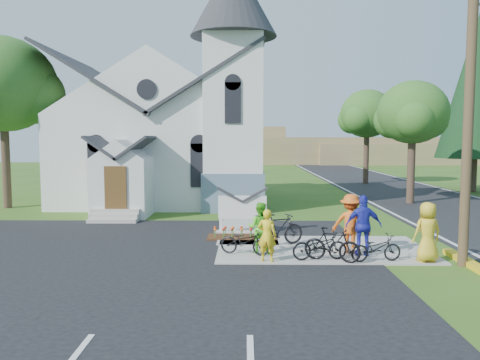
{
  "coord_description": "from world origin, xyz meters",
  "views": [
    {
      "loc": [
        -1.1,
        -15.04,
        3.72
      ],
      "look_at": [
        -1.31,
        5.0,
        1.97
      ],
      "focal_mm": 35.0,
      "sensor_mm": 36.0,
      "label": 1
    }
  ],
  "objects_px": {
    "cyclist_2": "(363,226)",
    "bike_2": "(320,246)",
    "bike_0": "(245,241)",
    "utility_pole": "(472,80)",
    "bike_3": "(332,244)",
    "cyclist_4": "(427,232)",
    "cyclist_0": "(267,235)",
    "bike_1": "(279,229)",
    "cyclist_3": "(351,223)",
    "church_sign": "(242,208)",
    "cyclist_1": "(260,228)",
    "bike_4": "(376,248)"
  },
  "relations": [
    {
      "from": "bike_0",
      "to": "cyclist_2",
      "type": "distance_m",
      "value": 3.77
    },
    {
      "from": "cyclist_2",
      "to": "bike_2",
      "type": "height_order",
      "value": "cyclist_2"
    },
    {
      "from": "bike_0",
      "to": "cyclist_2",
      "type": "xyz_separation_m",
      "value": [
        3.73,
        -0.08,
        0.53
      ]
    },
    {
      "from": "cyclist_2",
      "to": "bike_4",
      "type": "height_order",
      "value": "cyclist_2"
    },
    {
      "from": "cyclist_0",
      "to": "cyclist_1",
      "type": "relative_size",
      "value": 0.96
    },
    {
      "from": "bike_1",
      "to": "cyclist_2",
      "type": "distance_m",
      "value": 2.94
    },
    {
      "from": "church_sign",
      "to": "bike_0",
      "type": "xyz_separation_m",
      "value": [
        0.1,
        -3.6,
        -0.55
      ]
    },
    {
      "from": "cyclist_1",
      "to": "cyclist_0",
      "type": "bearing_deg",
      "value": 113.28
    },
    {
      "from": "utility_pole",
      "to": "cyclist_0",
      "type": "relative_size",
      "value": 6.32
    },
    {
      "from": "cyclist_1",
      "to": "bike_1",
      "type": "xyz_separation_m",
      "value": [
        0.69,
        1.06,
        -0.27
      ]
    },
    {
      "from": "utility_pole",
      "to": "cyclist_3",
      "type": "distance_m",
      "value": 5.53
    },
    {
      "from": "cyclist_4",
      "to": "utility_pole",
      "type": "bearing_deg",
      "value": 151.39
    },
    {
      "from": "utility_pole",
      "to": "cyclist_4",
      "type": "height_order",
      "value": "utility_pole"
    },
    {
      "from": "utility_pole",
      "to": "cyclist_2",
      "type": "relative_size",
      "value": 5.21
    },
    {
      "from": "bike_3",
      "to": "cyclist_4",
      "type": "distance_m",
      "value": 2.86
    },
    {
      "from": "cyclist_0",
      "to": "cyclist_2",
      "type": "height_order",
      "value": "cyclist_2"
    },
    {
      "from": "cyclist_1",
      "to": "church_sign",
      "type": "bearing_deg",
      "value": -66.67
    },
    {
      "from": "cyclist_0",
      "to": "bike_1",
      "type": "bearing_deg",
      "value": -89.1
    },
    {
      "from": "cyclist_1",
      "to": "cyclist_4",
      "type": "bearing_deg",
      "value": -178.43
    },
    {
      "from": "church_sign",
      "to": "cyclist_2",
      "type": "bearing_deg",
      "value": -43.84
    },
    {
      "from": "utility_pole",
      "to": "cyclist_4",
      "type": "xyz_separation_m",
      "value": [
        -1.0,
        0.3,
        -4.45
      ]
    },
    {
      "from": "cyclist_3",
      "to": "cyclist_0",
      "type": "bearing_deg",
      "value": 44.63
    },
    {
      "from": "cyclist_1",
      "to": "bike_4",
      "type": "bearing_deg",
      "value": 176.59
    },
    {
      "from": "cyclist_3",
      "to": "bike_3",
      "type": "distance_m",
      "value": 1.45
    },
    {
      "from": "bike_4",
      "to": "cyclist_3",
      "type": "bearing_deg",
      "value": 15.09
    },
    {
      "from": "utility_pole",
      "to": "bike_3",
      "type": "distance_m",
      "value": 6.18
    },
    {
      "from": "bike_1",
      "to": "cyclist_3",
      "type": "xyz_separation_m",
      "value": [
        2.25,
        -0.98,
        0.4
      ]
    },
    {
      "from": "utility_pole",
      "to": "cyclist_0",
      "type": "xyz_separation_m",
      "value": [
        -5.8,
        0.3,
        -4.56
      ]
    },
    {
      "from": "bike_0",
      "to": "bike_4",
      "type": "xyz_separation_m",
      "value": [
        3.94,
        -0.8,
        -0.02
      ]
    },
    {
      "from": "utility_pole",
      "to": "bike_3",
      "type": "xyz_separation_m",
      "value": [
        -3.84,
        0.3,
        -4.84
      ]
    },
    {
      "from": "utility_pole",
      "to": "bike_2",
      "type": "distance_m",
      "value": 6.47
    },
    {
      "from": "cyclist_4",
      "to": "bike_4",
      "type": "distance_m",
      "value": 1.6
    },
    {
      "from": "utility_pole",
      "to": "bike_1",
      "type": "height_order",
      "value": "utility_pole"
    },
    {
      "from": "bike_0",
      "to": "cyclist_4",
      "type": "distance_m",
      "value": 5.54
    },
    {
      "from": "cyclist_2",
      "to": "cyclist_4",
      "type": "bearing_deg",
      "value": 159.47
    },
    {
      "from": "bike_0",
      "to": "bike_3",
      "type": "bearing_deg",
      "value": -89.22
    },
    {
      "from": "church_sign",
      "to": "bike_0",
      "type": "relative_size",
      "value": 1.35
    },
    {
      "from": "church_sign",
      "to": "cyclist_1",
      "type": "bearing_deg",
      "value": -80.12
    },
    {
      "from": "cyclist_2",
      "to": "bike_2",
      "type": "bearing_deg",
      "value": 22.86
    },
    {
      "from": "bike_1",
      "to": "bike_4",
      "type": "xyz_separation_m",
      "value": [
        2.77,
        -2.11,
        -0.14
      ]
    },
    {
      "from": "church_sign",
      "to": "cyclist_2",
      "type": "xyz_separation_m",
      "value": [
        3.83,
        -3.68,
        -0.02
      ]
    },
    {
      "from": "utility_pole",
      "to": "cyclist_3",
      "type": "relative_size",
      "value": 5.25
    },
    {
      "from": "bike_1",
      "to": "cyclist_4",
      "type": "distance_m",
      "value": 4.8
    },
    {
      "from": "cyclist_0",
      "to": "cyclist_4",
      "type": "relative_size",
      "value": 0.88
    },
    {
      "from": "cyclist_1",
      "to": "cyclist_2",
      "type": "bearing_deg",
      "value": -172.35
    },
    {
      "from": "bike_1",
      "to": "cyclist_4",
      "type": "height_order",
      "value": "cyclist_4"
    },
    {
      "from": "church_sign",
      "to": "bike_2",
      "type": "height_order",
      "value": "church_sign"
    },
    {
      "from": "cyclist_0",
      "to": "bike_2",
      "type": "bearing_deg",
      "value": -159.82
    },
    {
      "from": "bike_2",
      "to": "bike_3",
      "type": "xyz_separation_m",
      "value": [
        0.35,
        -0.16,
        0.07
      ]
    },
    {
      "from": "cyclist_0",
      "to": "cyclist_2",
      "type": "bearing_deg",
      "value": -152.41
    }
  ]
}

